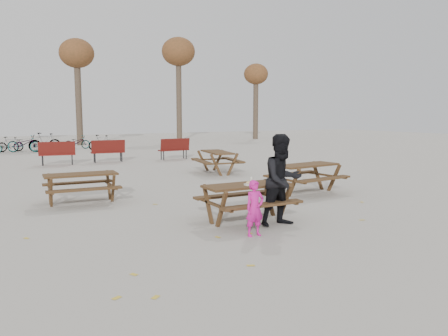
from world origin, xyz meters
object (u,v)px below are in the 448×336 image
child (255,208)px  adult (282,180)px  picnic_table_east (306,179)px  picnic_table_far (217,162)px  soda_bottle (251,181)px  picnic_table_north (81,188)px  main_picnic_table (247,193)px  food_tray (249,184)px

child → adult: 1.05m
picnic_table_east → picnic_table_far: bearing=86.7°
soda_bottle → adult: adult is taller
picnic_table_north → picnic_table_east: bearing=-12.3°
child → picnic_table_north: child is taller
adult → picnic_table_north: 5.22m
picnic_table_east → picnic_table_north: size_ratio=1.09×
picnic_table_east → picnic_table_far: size_ratio=1.00×
main_picnic_table → adult: bearing=-55.6°
main_picnic_table → child: size_ratio=1.75×
main_picnic_table → food_tray: 0.26m
soda_bottle → main_picnic_table: bearing=102.4°
picnic_table_north → picnic_table_far: 6.48m
soda_bottle → child: child is taller
picnic_table_north → adult: bearing=-50.7°
food_tray → picnic_table_north: (-2.65, 3.66, -0.42)m
adult → picnic_table_east: (2.72, 2.62, -0.50)m
food_tray → picnic_table_far: size_ratio=0.10×
main_picnic_table → picnic_table_east: picnic_table_east is taller
soda_bottle → child: 1.07m
food_tray → picnic_table_east: picnic_table_east is taller
food_tray → child: size_ratio=0.18×
main_picnic_table → food_tray: bearing=-104.0°
food_tray → child: 1.01m
food_tray → adult: bearing=-45.8°
picnic_table_north → picnic_table_far: size_ratio=0.92×
picnic_table_north → child: bearing=-61.5°
picnic_table_east → food_tray: bearing=-153.1°
food_tray → picnic_table_east: size_ratio=0.10×
child → picnic_table_far: 8.56m
adult → picnic_table_north: bearing=125.8°
main_picnic_table → picnic_table_east: (3.16, 1.99, -0.18)m
child → picnic_table_east: bearing=38.6°
picnic_table_far → child: bearing=165.5°
main_picnic_table → adult: size_ratio=0.99×
adult → picnic_table_east: size_ratio=0.96×
adult → child: bearing=-157.3°
adult → picnic_table_far: adult is taller
food_tray → soda_bottle: 0.09m
child → picnic_table_east: 4.70m
main_picnic_table → picnic_table_east: 3.73m
food_tray → picnic_table_far: (2.89, 7.02, -0.39)m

